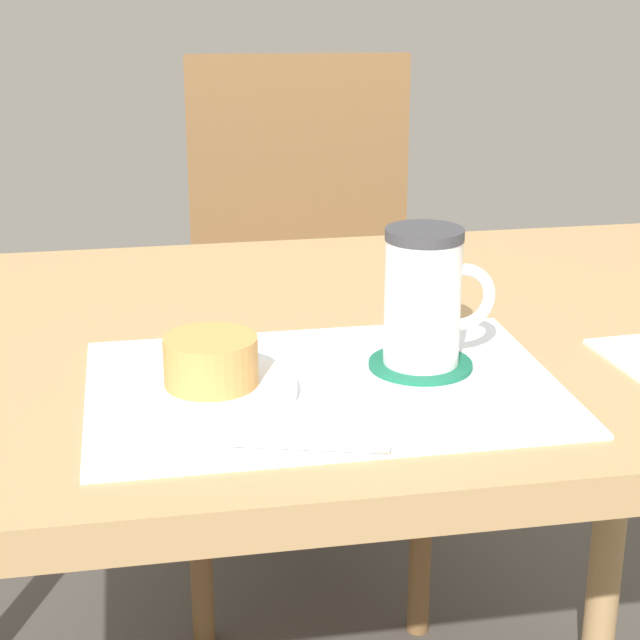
{
  "coord_description": "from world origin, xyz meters",
  "views": [
    {
      "loc": [
        -0.16,
        -1.0,
        1.08
      ],
      "look_at": [
        0.0,
        -0.11,
        0.76
      ],
      "focal_mm": 60.0,
      "sensor_mm": 36.0,
      "label": 1
    }
  ],
  "objects_px": {
    "pastry": "(211,361)",
    "dining_table": "(297,407)",
    "pastry_plate": "(212,390)",
    "coffee_mug": "(425,296)",
    "wooden_chair": "(302,301)"
  },
  "relations": [
    {
      "from": "wooden_chair",
      "to": "coffee_mug",
      "type": "relative_size",
      "value": 7.21
    },
    {
      "from": "coffee_mug",
      "to": "pastry",
      "type": "bearing_deg",
      "value": -170.17
    },
    {
      "from": "coffee_mug",
      "to": "dining_table",
      "type": "bearing_deg",
      "value": 127.46
    },
    {
      "from": "pastry",
      "to": "dining_table",
      "type": "bearing_deg",
      "value": 58.46
    },
    {
      "from": "pastry",
      "to": "coffee_mug",
      "type": "distance_m",
      "value": 0.2
    },
    {
      "from": "pastry_plate",
      "to": "pastry",
      "type": "xyz_separation_m",
      "value": [
        0.0,
        0.0,
        0.03
      ]
    },
    {
      "from": "pastry",
      "to": "coffee_mug",
      "type": "height_order",
      "value": "coffee_mug"
    },
    {
      "from": "pastry_plate",
      "to": "coffee_mug",
      "type": "relative_size",
      "value": 1.16
    },
    {
      "from": "dining_table",
      "to": "pastry_plate",
      "type": "xyz_separation_m",
      "value": [
        -0.1,
        -0.16,
        0.09
      ]
    },
    {
      "from": "wooden_chair",
      "to": "pastry",
      "type": "height_order",
      "value": "wooden_chair"
    },
    {
      "from": "wooden_chair",
      "to": "pastry_plate",
      "type": "bearing_deg",
      "value": 82.35
    },
    {
      "from": "dining_table",
      "to": "pastry",
      "type": "bearing_deg",
      "value": -121.54
    },
    {
      "from": "dining_table",
      "to": "pastry",
      "type": "distance_m",
      "value": 0.22
    },
    {
      "from": "dining_table",
      "to": "wooden_chair",
      "type": "bearing_deg",
      "value": 80.13
    },
    {
      "from": "coffee_mug",
      "to": "wooden_chair",
      "type": "bearing_deg",
      "value": 88.06
    }
  ]
}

